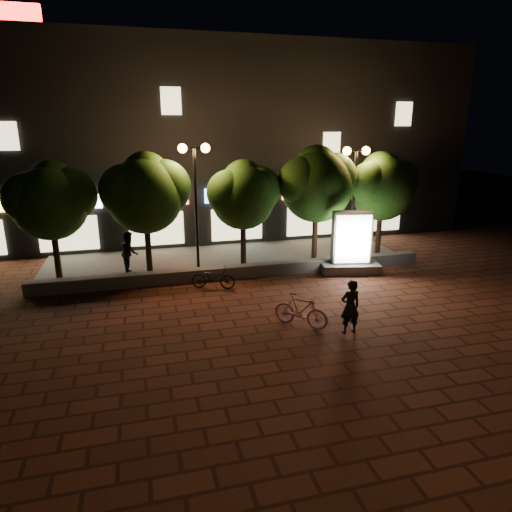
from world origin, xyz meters
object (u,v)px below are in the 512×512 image
object	(u,v)px
tree_right	(317,182)
ad_kiosk	(351,248)
tree_left	(146,191)
scooter_pink	(301,310)
rider	(350,307)
scooter_parked	(213,277)
street_lamp_right	(355,174)
tree_mid	(244,193)
pedestrian	(129,252)
street_lamp_left	(195,175)
tree_far_right	(383,184)
tree_far_left	(51,198)

from	to	relation	value
tree_right	ad_kiosk	xyz separation A→B (m)	(0.79, -1.96, -2.52)
tree_left	scooter_pink	bearing A→B (deg)	-56.53
rider	scooter_parked	bearing A→B (deg)	-57.16
street_lamp_right	scooter_pink	world-z (taller)	street_lamp_right
tree_mid	tree_left	bearing A→B (deg)	180.00
tree_mid	pedestrian	size ratio (longest dim) A/B	2.57
rider	pedestrian	size ratio (longest dim) A/B	0.95
street_lamp_left	rider	distance (m)	8.44
tree_far_right	street_lamp_left	bearing A→B (deg)	-178.24
tree_far_right	scooter_parked	distance (m)	9.13
ad_kiosk	rider	bearing A→B (deg)	-116.30
ad_kiosk	tree_far_right	bearing A→B (deg)	39.15
tree_mid	scooter_parked	size ratio (longest dim) A/B	2.70
tree_far_left	tree_right	distance (m)	10.81
tree_right	street_lamp_left	distance (m)	5.38
street_lamp_right	scooter_parked	xyz separation A→B (m)	(-6.74, -2.20, -3.46)
tree_mid	scooter_parked	world-z (taller)	tree_mid
ad_kiosk	rider	size ratio (longest dim) A/B	1.55
scooter_pink	scooter_parked	xyz separation A→B (m)	(-2.04, 3.97, -0.09)
tree_left	street_lamp_left	world-z (taller)	street_lamp_left
tree_far_left	street_lamp_right	distance (m)	12.47
street_lamp_left	ad_kiosk	distance (m)	7.04
street_lamp_left	street_lamp_right	bearing A→B (deg)	0.00
tree_far_left	tree_right	size ratio (longest dim) A/B	0.91
tree_far_right	scooter_pink	xyz separation A→B (m)	(-6.25, -6.43, -2.84)
tree_left	rider	size ratio (longest dim) A/B	2.94
tree_right	scooter_pink	world-z (taller)	tree_right
tree_left	rider	bearing A→B (deg)	-52.75
tree_far_left	rider	distance (m)	11.79
tree_left	street_lamp_right	world-z (taller)	street_lamp_right
street_lamp_left	pedestrian	distance (m)	4.15
tree_left	tree_right	bearing A→B (deg)	0.00
tree_right	tree_far_right	bearing A→B (deg)	-0.00
tree_mid	street_lamp_right	distance (m)	5.00
ad_kiosk	pedestrian	size ratio (longest dim) A/B	1.48
street_lamp_left	scooter_parked	world-z (taller)	street_lamp_left
street_lamp_left	street_lamp_right	size ratio (longest dim) A/B	1.04
street_lamp_left	street_lamp_right	xyz separation A→B (m)	(7.00, 0.00, -0.13)
tree_far_right	scooter_parked	size ratio (longest dim) A/B	2.86
street_lamp_right	scooter_parked	bearing A→B (deg)	-161.91
scooter_pink	street_lamp_right	bearing A→B (deg)	5.53
tree_far_left	street_lamp_right	xyz separation A→B (m)	(12.45, -0.26, 0.60)
tree_mid	scooter_pink	world-z (taller)	tree_mid
tree_right	ad_kiosk	size ratio (longest dim) A/B	1.96
tree_left	ad_kiosk	bearing A→B (deg)	-13.64
tree_right	rider	distance (m)	7.93
scooter_pink	scooter_parked	world-z (taller)	scooter_pink
street_lamp_left	tree_right	bearing A→B (deg)	2.81
street_lamp_right	rider	bearing A→B (deg)	-116.42
scooter_parked	rider	bearing A→B (deg)	-124.44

